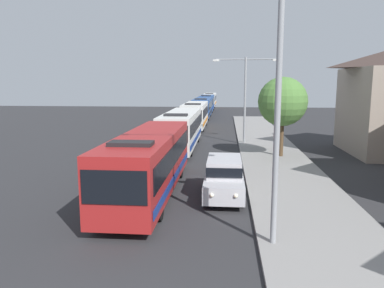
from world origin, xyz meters
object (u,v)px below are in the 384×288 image
(bus_tail_end, at_px, (210,99))
(bus_middle, at_px, (195,114))
(bus_lead, at_px, (150,161))
(streetlamp_mid, at_px, (245,90))
(roadside_tree, at_px, (283,102))
(bus_rear, at_px, (207,103))
(streetlamp_near, at_px, (279,84))
(bus_second_in_line, at_px, (182,128))
(white_suv, at_px, (224,176))
(bus_fourth_in_line, at_px, (202,107))

(bus_tail_end, bearing_deg, bus_middle, -90.00)
(bus_lead, distance_m, bus_tail_end, 68.26)
(streetlamp_mid, distance_m, roadside_tree, 6.64)
(bus_lead, relative_size, streetlamp_mid, 1.58)
(bus_rear, xyz_separation_m, bus_tail_end, (0.00, 13.62, 0.00))
(bus_rear, bearing_deg, streetlamp_near, -84.89)
(bus_second_in_line, relative_size, white_suv, 2.39)
(bus_rear, bearing_deg, streetlamp_mid, -82.07)
(bus_lead, height_order, bus_rear, same)
(white_suv, height_order, roadside_tree, roadside_tree)
(bus_middle, relative_size, bus_fourth_in_line, 0.92)
(bus_rear, bearing_deg, bus_middle, -90.00)
(bus_tail_end, xyz_separation_m, white_suv, (3.70, -68.38, -0.66))
(bus_fourth_in_line, xyz_separation_m, bus_rear, (-0.00, 13.94, -0.00))
(roadside_tree, bearing_deg, white_suv, -112.59)
(bus_second_in_line, height_order, bus_fourth_in_line, same)
(bus_fourth_in_line, xyz_separation_m, white_suv, (3.70, -40.83, -0.66))
(bus_rear, bearing_deg, roadside_tree, -80.13)
(streetlamp_near, distance_m, roadside_tree, 15.73)
(bus_lead, relative_size, streetlamp_near, 1.35)
(bus_second_in_line, height_order, bus_middle, same)
(bus_lead, relative_size, bus_second_in_line, 1.01)
(white_suv, distance_m, streetlamp_near, 7.36)
(bus_middle, xyz_separation_m, bus_rear, (0.00, 27.19, 0.00))
(bus_lead, bearing_deg, bus_second_in_line, 90.00)
(bus_second_in_line, xyz_separation_m, streetlamp_near, (5.40, -19.08, 3.79))
(bus_lead, distance_m, bus_rear, 54.64)
(bus_second_in_line, bearing_deg, roadside_tree, -24.69)
(bus_fourth_in_line, distance_m, roadside_tree, 32.01)
(bus_rear, relative_size, streetlamp_mid, 1.50)
(bus_lead, xyz_separation_m, bus_tail_end, (-0.00, 68.26, -0.00))
(bus_fourth_in_line, bearing_deg, white_suv, -84.82)
(streetlamp_mid, bearing_deg, white_suv, -96.05)
(streetlamp_mid, height_order, roadside_tree, streetlamp_mid)
(bus_lead, xyz_separation_m, bus_second_in_line, (-0.00, 13.36, -0.00))
(bus_rear, height_order, white_suv, bus_rear)
(white_suv, bearing_deg, bus_rear, 93.86)
(bus_fourth_in_line, distance_m, bus_tail_end, 27.55)
(bus_middle, height_order, white_suv, bus_middle)
(bus_second_in_line, relative_size, bus_rear, 1.05)
(bus_middle, relative_size, white_suv, 2.22)
(bus_lead, relative_size, bus_fourth_in_line, 1.00)
(streetlamp_near, height_order, roadside_tree, streetlamp_near)
(bus_tail_end, bearing_deg, roadside_tree, -82.39)
(bus_rear, relative_size, bus_tail_end, 0.97)
(bus_middle, relative_size, bus_tail_end, 0.95)
(bus_middle, bearing_deg, streetlamp_mid, -64.93)
(bus_second_in_line, bearing_deg, bus_rear, 90.00)
(roadside_tree, bearing_deg, bus_second_in_line, 155.31)
(streetlamp_near, height_order, streetlamp_mid, streetlamp_near)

